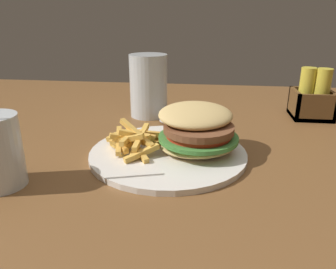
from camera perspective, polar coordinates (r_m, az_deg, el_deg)
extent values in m
cube|color=brown|center=(0.64, -6.00, -3.59)|extent=(1.65, 1.21, 0.03)
cylinder|color=white|center=(0.59, 0.00, -3.32)|extent=(0.28, 0.28, 0.01)
ellipsoid|color=#DBB770|center=(0.59, 5.26, -1.85)|extent=(0.17, 0.15, 0.02)
cylinder|color=#428438|center=(0.58, 5.30, -0.56)|extent=(0.18, 0.18, 0.01)
cylinder|color=red|center=(0.58, 5.33, 0.13)|extent=(0.15, 0.15, 0.01)
cylinder|color=brown|center=(0.58, 5.36, 1.06)|extent=(0.16, 0.16, 0.01)
ellipsoid|color=#DBB770|center=(0.59, 4.86, 3.44)|extent=(0.17, 0.16, 0.04)
cube|color=gold|center=(0.60, -0.51, -1.50)|extent=(0.06, 0.03, 0.01)
cube|color=gold|center=(0.56, -4.79, -3.31)|extent=(0.04, 0.05, 0.02)
cube|color=gold|center=(0.64, -2.30, -0.44)|extent=(0.04, 0.05, 0.02)
cube|color=gold|center=(0.59, -5.47, -0.99)|extent=(0.04, 0.05, 0.02)
cube|color=gold|center=(0.59, -4.73, -0.37)|extent=(0.01, 0.09, 0.02)
cube|color=gold|center=(0.59, -6.99, -0.74)|extent=(0.07, 0.04, 0.03)
cube|color=gold|center=(0.60, -8.57, -1.01)|extent=(0.03, 0.08, 0.03)
cube|color=gold|center=(0.61, -2.55, -0.82)|extent=(0.03, 0.08, 0.02)
cube|color=gold|center=(0.58, -5.56, -1.90)|extent=(0.01, 0.08, 0.03)
cube|color=gold|center=(0.64, -2.34, -0.52)|extent=(0.08, 0.03, 0.02)
cube|color=gold|center=(0.56, -4.58, -3.24)|extent=(0.06, 0.05, 0.02)
cube|color=gold|center=(0.58, -7.02, -0.84)|extent=(0.07, 0.02, 0.03)
cube|color=gold|center=(0.61, -7.61, -0.31)|extent=(0.07, 0.02, 0.03)
cube|color=gold|center=(0.59, -5.49, 0.24)|extent=(0.07, 0.06, 0.04)
cube|color=gold|center=(0.59, -8.54, -2.16)|extent=(0.05, 0.05, 0.01)
cube|color=gold|center=(0.58, -7.55, -0.72)|extent=(0.02, 0.06, 0.01)
cube|color=gold|center=(0.59, -6.00, -0.44)|extent=(0.07, 0.03, 0.02)
cube|color=gold|center=(0.60, -4.16, 0.21)|extent=(0.07, 0.02, 0.02)
cube|color=gold|center=(0.59, -5.37, -0.05)|extent=(0.07, 0.02, 0.02)
cube|color=gold|center=(0.62, -7.32, -0.42)|extent=(0.07, 0.05, 0.02)
cylinder|color=silver|center=(0.81, -3.40, 8.47)|extent=(0.09, 0.09, 0.15)
cylinder|color=gold|center=(0.81, -3.39, 8.13)|extent=(0.08, 0.08, 0.14)
ellipsoid|color=silver|center=(0.76, 0.45, 2.42)|extent=(0.06, 0.05, 0.01)
cube|color=silver|center=(0.74, 6.41, 1.29)|extent=(0.12, 0.04, 0.00)
cube|color=brown|center=(0.88, 23.45, 3.10)|extent=(0.09, 0.09, 0.01)
cube|color=brown|center=(0.87, 21.07, 5.07)|extent=(0.01, 0.09, 0.07)
cube|color=brown|center=(0.89, 26.27, 4.70)|extent=(0.01, 0.09, 0.07)
cube|color=brown|center=(0.84, 24.48, 4.09)|extent=(0.09, 0.01, 0.07)
cube|color=brown|center=(0.92, 23.01, 5.61)|extent=(0.09, 0.01, 0.07)
cylinder|color=gold|center=(0.87, 22.95, 7.04)|extent=(0.04, 0.04, 0.11)
cylinder|color=gold|center=(0.87, 25.17, 6.70)|extent=(0.04, 0.04, 0.11)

